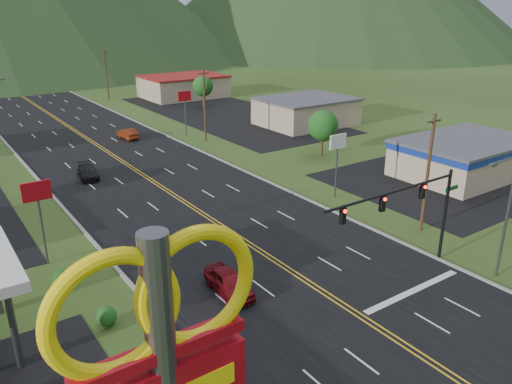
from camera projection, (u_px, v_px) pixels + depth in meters
traffic_signal at (412, 203)px, 33.72m from camera, size 13.10×0.43×7.00m
streetlight_east at (506, 209)px, 33.22m from camera, size 3.28×0.25×9.00m
building_east_near at (466, 155)px, 55.86m from camera, size 15.40×10.40×4.10m
building_east_mid at (306, 111)px, 80.05m from camera, size 14.40×11.40×4.30m
building_east_far at (184, 86)px, 104.80m from camera, size 16.40×12.40×4.50m
pole_sign_west_a at (38, 200)px, 35.15m from camera, size 2.00×0.18×6.40m
pole_sign_east_a at (338, 148)px, 48.09m from camera, size 2.00×0.18×6.40m
pole_sign_east_b at (185, 101)px, 72.71m from camera, size 2.00×0.18×6.40m
tree_east_a at (323, 126)px, 62.55m from camera, size 3.84×3.84×5.82m
tree_east_b at (203, 86)px, 93.93m from camera, size 3.84×3.84×5.82m
utility_pole_a at (428, 173)px, 40.64m from camera, size 1.60×0.28×10.00m
utility_pole_b at (205, 105)px, 69.10m from camera, size 1.60×0.28×10.00m
utility_pole_c at (106, 75)px, 99.88m from camera, size 1.60×0.28×10.00m
utility_pole_d at (54, 59)px, 130.65m from camera, size 1.60×0.28×10.00m
car_red_near at (229, 283)px, 32.79m from camera, size 2.15×4.73×1.58m
car_dark_mid at (88, 172)px, 55.13m from camera, size 2.54×4.89×1.35m
car_red_far at (128, 134)px, 71.70m from camera, size 1.84×4.54×1.47m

